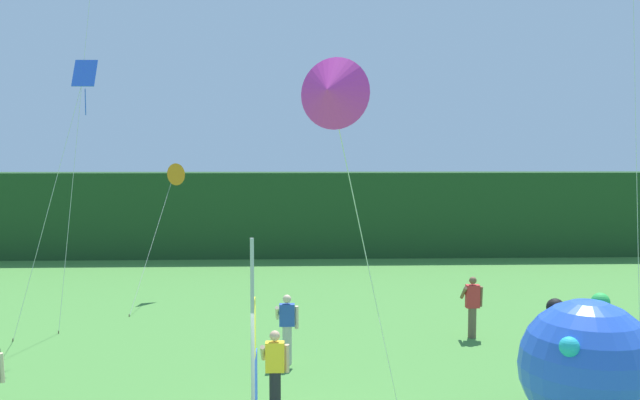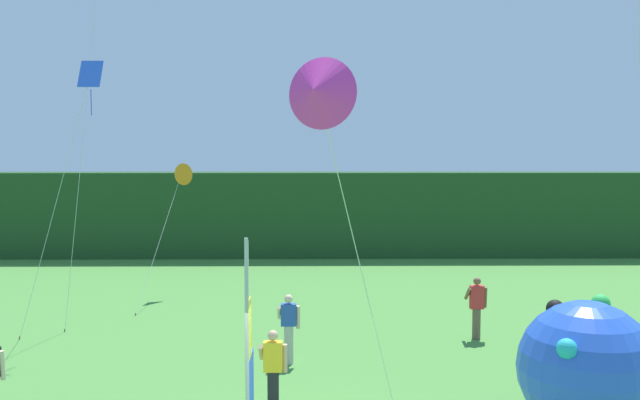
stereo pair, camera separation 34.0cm
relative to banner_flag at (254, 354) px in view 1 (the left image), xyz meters
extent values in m
cube|color=#1E421E|center=(0.69, 21.39, 0.28)|extent=(80.00, 2.40, 4.07)
cylinder|color=#B7B7BC|center=(0.00, -0.29, 0.08)|extent=(0.06, 0.06, 3.67)
cube|color=blue|center=(0.00, 0.22, -0.61)|extent=(0.02, 0.97, 0.98)
cube|color=yellow|center=(0.00, 0.04, 0.37)|extent=(0.02, 0.60, 0.98)
cube|color=white|center=(0.00, -0.15, 1.35)|extent=(0.02, 0.23, 0.98)
cylinder|color=#B7B2A3|center=(0.47, 4.83, -1.30)|extent=(0.22, 0.22, 0.92)
cube|color=#284CA8|center=(0.47, 4.83, -0.58)|extent=(0.36, 0.20, 0.52)
sphere|color=beige|center=(0.47, 4.83, -0.20)|extent=(0.20, 0.20, 0.20)
cylinder|color=beige|center=(0.24, 4.89, -0.55)|extent=(0.09, 0.48, 0.42)
cylinder|color=beige|center=(0.70, 4.84, -0.64)|extent=(0.09, 0.14, 0.56)
cylinder|color=brown|center=(5.44, 6.86, -1.35)|extent=(0.22, 0.22, 0.82)
cube|color=red|center=(5.44, 6.86, -0.63)|extent=(0.36, 0.20, 0.62)
sphere|color=brown|center=(5.44, 6.86, -0.19)|extent=(0.20, 0.20, 0.20)
cylinder|color=brown|center=(5.21, 6.92, -0.54)|extent=(0.09, 0.48, 0.42)
cylinder|color=brown|center=(5.67, 6.87, -0.64)|extent=(0.09, 0.14, 0.56)
cylinder|color=beige|center=(-4.62, 1.38, -0.63)|extent=(0.09, 0.14, 0.56)
cylinder|color=black|center=(0.27, 1.85, -1.34)|extent=(0.22, 0.22, 0.83)
cube|color=yellow|center=(0.27, 1.85, -0.64)|extent=(0.36, 0.20, 0.57)
sphere|color=tan|center=(0.27, 1.85, -0.23)|extent=(0.20, 0.20, 0.20)
cylinder|color=tan|center=(0.04, 1.91, -0.58)|extent=(0.09, 0.48, 0.42)
cylinder|color=tan|center=(0.50, 1.86, -0.68)|extent=(0.09, 0.14, 0.56)
sphere|color=blue|center=(5.85, 0.84, -0.56)|extent=(2.40, 2.40, 2.40)
sphere|color=black|center=(5.55, 1.57, 0.33)|extent=(0.34, 0.34, 0.34)
sphere|color=green|center=(6.23, 1.20, 0.52)|extent=(0.34, 0.34, 0.34)
sphere|color=#23B2C6|center=(5.17, 0.05, 0.04)|extent=(0.34, 0.34, 0.34)
cylinder|color=brown|center=(-4.42, 9.48, -1.72)|extent=(0.03, 0.03, 0.08)
cylinder|color=silver|center=(-4.05, 11.34, 0.35)|extent=(0.74, 3.74, 4.24)
cone|color=orange|center=(-3.69, 13.21, 2.47)|extent=(0.77, 0.80, 0.80)
cylinder|color=brown|center=(-5.90, 7.67, -1.72)|extent=(0.03, 0.03, 0.08)
cylinder|color=silver|center=(-5.41, 8.33, 4.20)|extent=(0.99, 1.35, 11.93)
cylinder|color=brown|center=(8.94, 4.71, -1.72)|extent=(0.03, 0.03, 0.08)
cylinder|color=silver|center=(8.49, 4.42, 3.58)|extent=(0.90, 0.59, 10.68)
cylinder|color=silver|center=(1.84, -0.86, 1.09)|extent=(1.52, 3.71, 5.70)
cone|color=#DB33A8|center=(1.09, -2.71, 3.93)|extent=(0.93, 0.64, 0.87)
cylinder|color=brown|center=(-6.84, 6.96, -1.72)|extent=(0.03, 0.03, 0.08)
cylinder|color=silver|center=(-5.90, 7.25, 1.80)|extent=(1.89, 0.59, 7.13)
cube|color=blue|center=(-4.96, 7.53, 5.37)|extent=(0.60, 0.41, 0.75)
cylinder|color=blue|center=(-4.96, 7.53, 4.60)|extent=(0.02, 0.02, 0.70)
camera|label=1|loc=(0.68, -10.28, 3.21)|focal=36.55mm
camera|label=2|loc=(1.02, -10.29, 3.21)|focal=36.55mm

